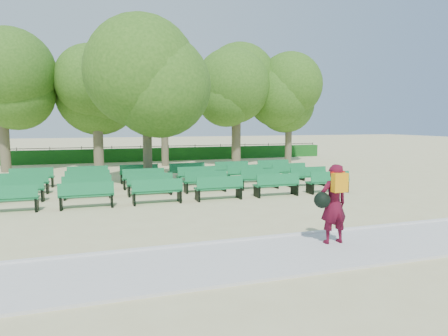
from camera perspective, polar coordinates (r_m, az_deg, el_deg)
ground at (r=15.41m, az=-1.87°, el=-3.69°), size 120.00×120.00×0.00m
paving at (r=8.76m, az=12.22°, el=-11.63°), size 30.00×2.20×0.06m
curb at (r=9.72m, az=8.74°, el=-9.61°), size 30.00×0.12×0.10m
hedge at (r=28.96m, az=-9.72°, el=1.94°), size 26.00×0.70×0.90m
fence at (r=29.39m, az=-9.82°, el=1.12°), size 26.00×0.10×1.02m
tree_line at (r=25.07m, az=-8.34°, el=0.22°), size 21.80×6.80×7.04m
bench_array at (r=16.34m, az=-7.19°, el=-2.83°), size 1.73×0.66×1.07m
tree_among at (r=17.58m, az=-11.05°, el=10.62°), size 4.50×4.50×6.06m
person at (r=9.15m, az=15.29°, el=-4.81°), size 0.83×0.50×1.77m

